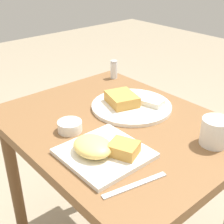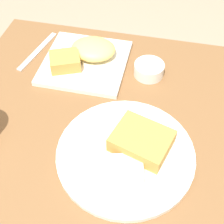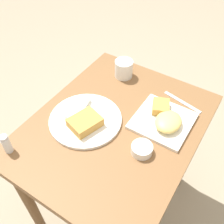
# 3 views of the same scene
# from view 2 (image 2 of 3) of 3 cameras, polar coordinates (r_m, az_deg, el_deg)

# --- Properties ---
(ground_plane) EXTENTS (8.00, 8.00, 0.00)m
(ground_plane) POSITION_cam_2_polar(r_m,az_deg,el_deg) (1.43, 0.29, -19.82)
(ground_plane) COLOR gray
(dining_table) EXTENTS (0.83, 0.66, 0.74)m
(dining_table) POSITION_cam_2_polar(r_m,az_deg,el_deg) (0.87, 0.46, -5.07)
(dining_table) COLOR brown
(dining_table) RESTS_ON ground_plane
(plate_square_near) EXTENTS (0.23, 0.23, 0.06)m
(plate_square_near) POSITION_cam_2_polar(r_m,az_deg,el_deg) (0.90, -4.83, 9.97)
(plate_square_near) COLOR white
(plate_square_near) RESTS_ON dining_table
(plate_oval_far) EXTENTS (0.31, 0.31, 0.05)m
(plate_oval_far) POSITION_cam_2_polar(r_m,az_deg,el_deg) (0.69, 2.97, -7.28)
(plate_oval_far) COLOR white
(plate_oval_far) RESTS_ON dining_table
(sauce_ramekin) EXTENTS (0.08, 0.08, 0.04)m
(sauce_ramekin) POSITION_cam_2_polar(r_m,az_deg,el_deg) (0.87, 6.78, 7.78)
(sauce_ramekin) COLOR white
(sauce_ramekin) RESTS_ON dining_table
(butter_knife) EXTENTS (0.06, 0.19, 0.00)m
(butter_knife) POSITION_cam_2_polar(r_m,az_deg,el_deg) (0.98, -13.43, 10.82)
(butter_knife) COLOR silver
(butter_knife) RESTS_ON dining_table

